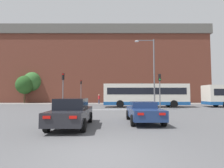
# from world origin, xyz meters

# --- Properties ---
(ground_plane) EXTENTS (400.00, 400.00, 0.00)m
(ground_plane) POSITION_xyz_m (0.00, 0.00, 0.00)
(ground_plane) COLOR #545456
(stop_line_strip) EXTENTS (8.54, 0.30, 0.01)m
(stop_line_strip) POSITION_xyz_m (0.00, 15.30, 0.00)
(stop_line_strip) COLOR silver
(stop_line_strip) RESTS_ON ground_plane
(far_pavement) EXTENTS (69.49, 2.50, 0.01)m
(far_pavement) POSITION_xyz_m (0.00, 28.88, 0.01)
(far_pavement) COLOR gray
(far_pavement) RESTS_ON ground_plane
(brick_civic_building) EXTENTS (47.92, 15.67, 19.99)m
(brick_civic_building) POSITION_xyz_m (-1.54, 40.41, 8.76)
(brick_civic_building) COLOR brown
(brick_civic_building) RESTS_ON ground_plane
(car_saloon_left) EXTENTS (1.96, 4.71, 1.53)m
(car_saloon_left) POSITION_xyz_m (-1.92, 4.74, 0.77)
(car_saloon_left) COLOR #232328
(car_saloon_left) RESTS_ON ground_plane
(car_roadster_right) EXTENTS (1.94, 4.28, 1.29)m
(car_roadster_right) POSITION_xyz_m (2.27, 6.16, 0.66)
(car_roadster_right) COLOR navy
(car_roadster_right) RESTS_ON ground_plane
(bus_crossing_lead) EXTENTS (11.55, 2.68, 3.22)m
(bus_crossing_lead) POSITION_xyz_m (4.92, 19.56, 1.73)
(bus_crossing_lead) COLOR silver
(bus_crossing_lead) RESTS_ON ground_plane
(traffic_light_far_left) EXTENTS (0.26, 0.31, 4.55)m
(traffic_light_far_left) POSITION_xyz_m (-5.66, 28.45, 3.03)
(traffic_light_far_left) COLOR slate
(traffic_light_far_left) RESTS_ON ground_plane
(traffic_light_near_left) EXTENTS (0.26, 0.31, 4.33)m
(traffic_light_near_left) POSITION_xyz_m (-5.62, 16.03, 2.91)
(traffic_light_near_left) COLOR slate
(traffic_light_near_left) RESTS_ON ground_plane
(traffic_light_near_right) EXTENTS (0.26, 0.31, 4.18)m
(traffic_light_near_right) POSITION_xyz_m (5.91, 15.60, 2.81)
(traffic_light_near_right) COLOR slate
(traffic_light_near_right) RESTS_ON ground_plane
(traffic_light_far_right) EXTENTS (0.26, 0.31, 3.90)m
(traffic_light_far_right) POSITION_xyz_m (5.92, 27.86, 2.64)
(traffic_light_far_right) COLOR slate
(traffic_light_far_right) RESTS_ON ground_plane
(street_lamp_junction) EXTENTS (2.39, 0.36, 8.46)m
(street_lamp_junction) POSITION_xyz_m (4.98, 15.94, 5.10)
(street_lamp_junction) COLOR slate
(street_lamp_junction) RESTS_ON ground_plane
(pedestrian_waiting) EXTENTS (0.40, 0.46, 1.81)m
(pedestrian_waiting) POSITION_xyz_m (-2.20, 28.43, 1.08)
(pedestrian_waiting) COLOR #333851
(pedestrian_waiting) RESTS_ON ground_plane
(tree_by_building) EXTENTS (3.69, 3.69, 5.76)m
(tree_by_building) POSITION_xyz_m (-18.10, 31.82, 3.80)
(tree_by_building) COLOR #4C3823
(tree_by_building) RESTS_ON ground_plane
(tree_kerbside) EXTENTS (3.99, 3.99, 6.68)m
(tree_kerbside) POSITION_xyz_m (-17.12, 33.18, 4.56)
(tree_kerbside) COLOR #4C3823
(tree_kerbside) RESTS_ON ground_plane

